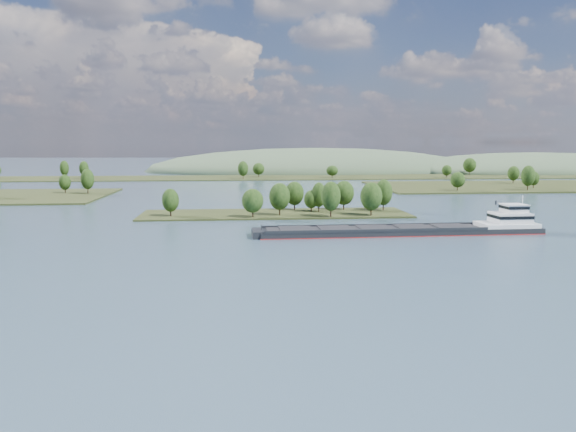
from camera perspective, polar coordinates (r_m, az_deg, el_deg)
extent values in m
plane|color=#354A5C|center=(152.36, 0.19, -2.73)|extent=(1800.00, 1800.00, 0.00)
cube|color=#252C13|center=(211.49, -1.32, 0.15)|extent=(100.00, 30.00, 1.20)
cylinder|color=black|center=(201.41, 4.37, 0.52)|extent=(0.50, 0.50, 4.14)
ellipsoid|color=black|center=(200.84, 4.38, 2.01)|extent=(7.03, 7.03, 10.65)
cylinder|color=black|center=(221.00, 0.66, 1.10)|extent=(0.50, 0.50, 3.69)
ellipsoid|color=black|center=(220.53, 0.66, 2.31)|extent=(7.49, 7.49, 9.48)
cylinder|color=black|center=(204.88, -0.85, 0.62)|extent=(0.50, 0.50, 3.87)
ellipsoid|color=black|center=(204.35, -0.86, 1.99)|extent=(7.74, 7.74, 9.96)
cylinder|color=black|center=(215.63, 2.38, 0.81)|extent=(0.50, 0.50, 2.72)
ellipsoid|color=black|center=(215.26, 2.38, 1.72)|extent=(5.76, 5.76, 6.99)
cylinder|color=black|center=(199.55, -3.61, 0.35)|extent=(0.50, 0.50, 3.34)
ellipsoid|color=black|center=(199.07, -3.62, 1.56)|extent=(7.72, 7.72, 8.58)
cylinder|color=black|center=(206.30, -11.83, 0.43)|extent=(0.50, 0.50, 3.29)
ellipsoid|color=black|center=(205.84, -11.86, 1.58)|extent=(6.16, 6.16, 8.45)
cylinder|color=black|center=(215.09, 3.15, 0.92)|extent=(0.50, 0.50, 3.71)
ellipsoid|color=black|center=(214.60, 3.16, 2.17)|extent=(5.70, 5.70, 9.54)
cylinder|color=black|center=(222.56, 9.66, 1.08)|extent=(0.50, 0.50, 3.99)
ellipsoid|color=black|center=(222.06, 9.68, 2.38)|extent=(6.99, 6.99, 10.25)
cylinder|color=black|center=(205.53, 8.43, 0.58)|extent=(0.50, 0.50, 3.98)
ellipsoid|color=black|center=(204.98, 8.46, 1.98)|extent=(8.08, 8.08, 10.24)
cylinder|color=black|center=(222.87, 5.69, 1.13)|extent=(0.50, 0.50, 3.77)
ellipsoid|color=black|center=(222.39, 5.70, 2.36)|extent=(8.15, 8.15, 9.69)
cylinder|color=black|center=(308.59, -19.66, 2.57)|extent=(0.50, 0.50, 4.16)
ellipsoid|color=black|center=(308.23, -19.71, 3.55)|extent=(6.84, 6.84, 10.71)
cylinder|color=black|center=(315.33, -21.69, 2.48)|extent=(0.50, 0.50, 3.17)
ellipsoid|color=black|center=(315.04, -21.73, 3.21)|extent=(6.05, 6.05, 8.16)
cylinder|color=black|center=(321.36, 16.83, 2.79)|extent=(0.50, 0.50, 3.35)
ellipsoid|color=black|center=(321.06, 16.86, 3.55)|extent=(7.93, 7.93, 8.62)
cylinder|color=black|center=(337.51, 23.17, 2.81)|extent=(0.50, 0.50, 4.49)
ellipsoid|color=black|center=(337.15, 23.22, 3.78)|extent=(7.52, 7.52, 11.55)
cylinder|color=black|center=(353.23, 23.66, 2.86)|extent=(0.50, 0.50, 3.20)
ellipsoid|color=black|center=(352.97, 23.69, 3.52)|extent=(6.32, 6.32, 8.22)
cylinder|color=black|center=(389.95, 21.90, 3.36)|extent=(0.50, 0.50, 3.68)
ellipsoid|color=black|center=(389.69, 21.93, 4.05)|extent=(7.43, 7.43, 9.47)
cube|color=#252C13|center=(430.37, -3.29, 3.88)|extent=(900.00, 60.00, 1.20)
cylinder|color=black|center=(445.90, -21.74, 3.84)|extent=(0.50, 0.50, 4.33)
ellipsoid|color=black|center=(445.63, -21.77, 4.54)|extent=(6.53, 6.53, 11.13)
cylinder|color=black|center=(440.87, 15.81, 3.97)|extent=(0.50, 0.50, 3.14)
ellipsoid|color=black|center=(440.66, 15.83, 4.49)|extent=(7.35, 7.35, 8.08)
cylinder|color=black|center=(433.06, -3.01, 4.22)|extent=(0.50, 0.50, 3.57)
ellipsoid|color=black|center=(432.83, -3.01, 4.82)|extent=(9.07, 9.07, 9.17)
cylinder|color=black|center=(481.96, 17.94, 4.26)|extent=(0.50, 0.50, 4.58)
ellipsoid|color=black|center=(481.70, 17.97, 4.95)|extent=(10.47, 10.47, 11.78)
cylinder|color=black|center=(440.84, -19.99, 3.88)|extent=(0.50, 0.50, 4.21)
ellipsoid|color=black|center=(440.58, -20.02, 4.57)|extent=(6.92, 6.92, 10.83)
cylinder|color=black|center=(425.64, 4.51, 4.11)|extent=(0.50, 0.50, 3.03)
ellipsoid|color=black|center=(425.43, 4.52, 4.63)|extent=(9.04, 9.04, 7.78)
cylinder|color=black|center=(410.71, -4.58, 4.07)|extent=(0.50, 0.50, 4.26)
ellipsoid|color=black|center=(410.43, -4.59, 4.83)|extent=(7.67, 7.67, 10.96)
ellipsoid|color=#3D5238|center=(570.17, 23.63, 4.15)|extent=(260.00, 140.00, 36.00)
ellipsoid|color=#3D5238|center=(535.12, 2.80, 4.58)|extent=(320.00, 160.00, 44.00)
cube|color=black|center=(169.92, 11.46, -1.63)|extent=(84.74, 12.58, 2.32)
cube|color=#9F1311|center=(170.00, 11.46, -1.79)|extent=(84.95, 12.80, 0.26)
cube|color=black|center=(172.23, 8.27, -0.94)|extent=(65.48, 1.99, 0.85)
cube|color=black|center=(162.36, 9.20, -1.47)|extent=(65.48, 1.99, 0.85)
cube|color=black|center=(167.32, 8.72, -1.25)|extent=(63.59, 11.02, 0.32)
cube|color=black|center=(162.74, 0.80, -1.30)|extent=(9.71, 8.89, 0.37)
cube|color=black|center=(164.61, 4.81, -1.22)|extent=(9.71, 8.89, 0.37)
cube|color=black|center=(167.27, 8.72, -1.15)|extent=(9.71, 8.89, 0.37)
cube|color=black|center=(170.68, 12.49, -1.06)|extent=(9.71, 8.89, 0.37)
cube|color=black|center=(174.80, 16.09, -0.98)|extent=(9.71, 8.89, 0.37)
cube|color=black|center=(161.90, -3.10, -1.79)|extent=(3.40, 9.58, 2.11)
cylinder|color=black|center=(161.74, -2.73, -1.27)|extent=(0.26, 0.26, 2.32)
cube|color=silver|center=(182.42, 21.31, -0.81)|extent=(17.14, 10.54, 1.27)
cube|color=silver|center=(182.64, 21.63, -0.15)|extent=(10.76, 8.70, 3.17)
cube|color=black|center=(182.59, 21.64, -0.01)|extent=(10.98, 8.92, 0.95)
cube|color=silver|center=(182.82, 21.97, 0.71)|extent=(6.49, 6.49, 2.32)
cube|color=black|center=(182.77, 21.97, 0.84)|extent=(6.70, 6.70, 0.85)
cube|color=silver|center=(182.69, 21.99, 1.11)|extent=(6.92, 6.92, 0.21)
cylinder|color=silver|center=(183.84, 22.73, 1.50)|extent=(0.22, 0.22, 2.75)
cylinder|color=black|center=(183.49, 20.36, 1.28)|extent=(0.54, 0.54, 1.27)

